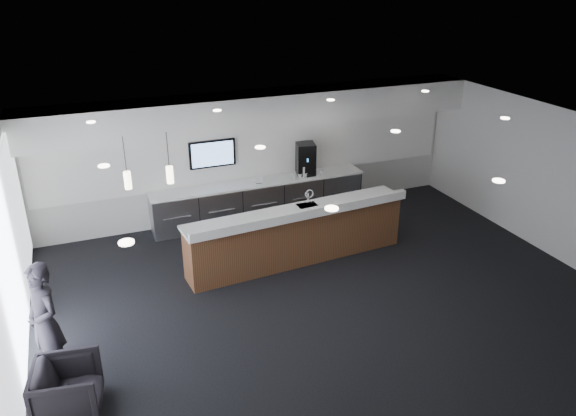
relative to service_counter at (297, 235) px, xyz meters
name	(u,v)px	position (x,y,z in m)	size (l,w,h in m)	color
ground	(326,297)	(-0.04, -1.45, -0.58)	(10.00, 10.00, 0.00)	black
ceiling	(331,137)	(-0.04, -1.45, 2.42)	(10.00, 8.00, 0.02)	black
back_wall	(254,154)	(-0.04, 2.55, 0.92)	(10.00, 0.02, 3.00)	silver
left_wall	(7,278)	(-5.04, -1.45, 0.92)	(0.02, 8.00, 3.00)	silver
right_wall	(553,183)	(4.96, -1.45, 0.92)	(0.02, 8.00, 3.00)	silver
soffit_bulkhead	(259,109)	(-0.04, 2.10, 2.07)	(10.00, 0.90, 0.70)	white
alcove_panel	(254,150)	(-0.04, 2.52, 1.02)	(9.80, 0.06, 1.40)	white
window_blinds_wall	(10,277)	(-5.00, -1.45, 0.92)	(0.04, 7.36, 2.55)	silver
back_credenza	(260,200)	(-0.04, 2.18, -0.10)	(5.06, 0.66, 0.95)	gray
wall_tv	(212,154)	(-1.04, 2.45, 1.07)	(1.05, 0.08, 0.62)	black
pendant_left	(175,184)	(-2.44, -0.65, 1.67)	(0.12, 0.12, 0.30)	#F1E6BC
pendant_right	(131,190)	(-3.14, -0.65, 1.67)	(0.12, 0.12, 0.30)	#F1E6BC
ceiling_can_lights	(331,139)	(-0.04, -1.45, 2.39)	(7.00, 5.00, 0.02)	silver
service_counter	(297,235)	(0.00, 0.00, 0.00)	(4.65, 1.13, 1.49)	#4F311A
coffee_machine	(305,159)	(1.15, 2.26, 0.74)	(0.52, 0.60, 0.75)	black
info_sign_left	(259,179)	(-0.09, 2.05, 0.48)	(0.16, 0.02, 0.21)	white
info_sign_right	(306,172)	(1.08, 2.06, 0.50)	(0.19, 0.02, 0.25)	white
armchair	(68,389)	(-4.44, -2.76, -0.19)	(0.83, 0.85, 0.77)	black
lounge_guest	(45,322)	(-4.64, -1.84, 0.33)	(0.66, 0.44, 1.82)	black
cup_0	(322,172)	(1.48, 2.06, 0.42)	(0.10, 0.10, 0.09)	white
cup_1	(316,173)	(1.34, 2.06, 0.42)	(0.10, 0.10, 0.09)	white
cup_2	(311,174)	(1.20, 2.06, 0.42)	(0.10, 0.10, 0.09)	white
cup_3	(305,175)	(1.06, 2.06, 0.42)	(0.10, 0.10, 0.09)	white
cup_4	(300,175)	(0.92, 2.06, 0.42)	(0.10, 0.10, 0.09)	white
cup_5	(294,176)	(0.78, 2.06, 0.42)	(0.10, 0.10, 0.09)	white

